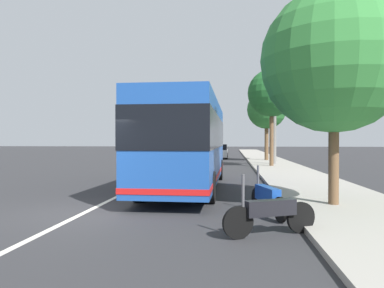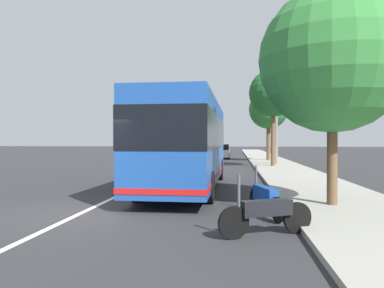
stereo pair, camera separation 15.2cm
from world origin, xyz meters
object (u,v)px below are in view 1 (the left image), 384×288
object	(u,v)px
car_oncoming	(219,152)
roadside_tree_near_camera	(334,60)
motorcycle_by_tree	(270,213)
roadside_tree_mid_block	(272,93)
motorcycle_nearest_curb	(267,197)
utility_pole	(274,126)
car_side_street	(181,151)
roadside_tree_far_block	(267,110)
car_ahead_same_lane	(160,154)
coach_bus	(188,140)

from	to	relation	value
car_oncoming	roadside_tree_near_camera	distance (m)	29.47
motorcycle_by_tree	roadside_tree_mid_block	xyz separation A→B (m)	(18.82, -2.08, 4.87)
motorcycle_nearest_curb	roadside_tree_near_camera	size ratio (longest dim) A/B	0.34
utility_pole	car_side_street	bearing A→B (deg)	31.42
car_side_street	roadside_tree_mid_block	bearing A→B (deg)	23.54
motorcycle_by_tree	roadside_tree_far_block	xyz separation A→B (m)	(26.64, -2.48, 4.36)
car_ahead_same_lane	roadside_tree_mid_block	bearing A→B (deg)	59.28
motorcycle_by_tree	roadside_tree_near_camera	world-z (taller)	roadside_tree_near_camera
coach_bus	motorcycle_by_tree	distance (m)	7.63
roadside_tree_far_block	motorcycle_by_tree	bearing A→B (deg)	174.69
motorcycle_by_tree	car_ahead_same_lane	xyz separation A→B (m)	(24.92, 7.34, 0.22)
roadside_tree_near_camera	utility_pole	bearing A→B (deg)	-1.42
roadside_tree_near_camera	roadside_tree_far_block	size ratio (longest dim) A/B	0.94
motorcycle_nearest_curb	roadside_tree_mid_block	distance (m)	17.59
roadside_tree_mid_block	roadside_tree_far_block	xyz separation A→B (m)	(7.82, -0.40, -0.51)
motorcycle_nearest_curb	motorcycle_by_tree	bearing A→B (deg)	159.62
roadside_tree_far_block	roadside_tree_near_camera	bearing A→B (deg)	179.08
motorcycle_nearest_curb	roadside_tree_mid_block	bearing A→B (deg)	-22.93
car_side_street	roadside_tree_near_camera	bearing A→B (deg)	11.93
car_oncoming	roadside_tree_far_block	size ratio (longest dim) A/B	0.70
coach_bus	motorcycle_by_tree	xyz separation A→B (m)	(-7.04, -2.53, -1.48)
roadside_tree_near_camera	motorcycle_by_tree	bearing A→B (deg)	146.11
motorcycle_by_tree	motorcycle_nearest_curb	bearing A→B (deg)	-119.36
roadside_tree_mid_block	utility_pole	distance (m)	3.29
car_oncoming	roadside_tree_near_camera	xyz separation A→B (m)	(-28.96, -4.21, 3.47)
car_ahead_same_lane	utility_pole	distance (m)	10.84
coach_bus	roadside_tree_near_camera	size ratio (longest dim) A/B	1.69
roadside_tree_far_block	car_ahead_same_lane	bearing A→B (deg)	99.93
car_side_street	car_oncoming	size ratio (longest dim) A/B	0.96
coach_bus	utility_pole	world-z (taller)	utility_pole
car_ahead_same_lane	car_side_street	distance (m)	12.07
roadside_tree_near_camera	motorcycle_nearest_curb	bearing A→B (deg)	119.27
roadside_tree_far_block	motorcycle_nearest_curb	bearing A→B (deg)	174.59
car_oncoming	utility_pole	world-z (taller)	utility_pole
car_ahead_same_lane	utility_pole	world-z (taller)	utility_pole
coach_bus	roadside_tree_far_block	bearing A→B (deg)	-13.85
motorcycle_by_tree	motorcycle_nearest_curb	xyz separation A→B (m)	(2.03, -0.14, 0.00)
roadside_tree_near_camera	car_oncoming	bearing A→B (deg)	8.28
coach_bus	motorcycle_nearest_curb	world-z (taller)	coach_bus
coach_bus	car_side_street	world-z (taller)	coach_bus
car_ahead_same_lane	roadside_tree_near_camera	size ratio (longest dim) A/B	0.71
car_ahead_same_lane	utility_pole	xyz separation A→B (m)	(-3.73, -9.89, 2.42)
car_side_street	motorcycle_nearest_curb	bearing A→B (deg)	8.44
car_ahead_same_lane	motorcycle_by_tree	bearing A→B (deg)	18.62
car_side_street	car_ahead_same_lane	bearing A→B (deg)	-4.37
coach_bus	car_oncoming	size ratio (longest dim) A/B	2.26
utility_pole	car_oncoming	bearing A→B (deg)	23.16
car_oncoming	motorcycle_by_tree	bearing A→B (deg)	-176.02
motorcycle_nearest_curb	car_oncoming	world-z (taller)	car_oncoming
coach_bus	roadside_tree_near_camera	distance (m)	6.47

